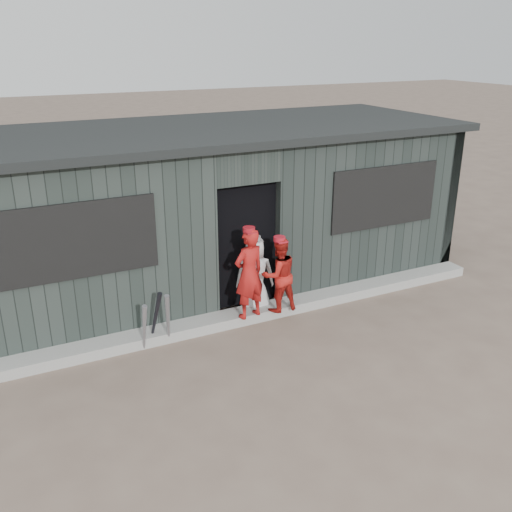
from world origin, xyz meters
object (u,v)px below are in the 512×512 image
bat_mid (168,319)px  player_grey_back (255,275)px  player_red_left (249,274)px  dugout (211,207)px  player_red_right (279,275)px  bat_left (144,328)px  bat_right (155,318)px

bat_mid → player_grey_back: (1.52, 0.45, 0.18)m
player_red_left → dugout: size_ratio=0.16×
player_red_right → dugout: bearing=-80.6°
bat_left → bat_right: 0.24m
bat_left → bat_mid: bat_mid is taller
player_red_left → player_red_right: (0.48, 0.00, -0.11)m
player_red_right → dugout: size_ratio=0.14×
player_red_left → player_grey_back: bearing=-139.1°
dugout → bat_left: bearing=-132.1°
bat_right → bat_mid: bearing=-43.5°
bat_mid → dugout: 2.56m
player_grey_back → dugout: bearing=-67.6°
player_red_left → dugout: dugout is taller
bat_right → player_red_right: 1.88m
bat_mid → player_red_right: 1.75m
bat_right → dugout: size_ratio=0.10×
bat_mid → bat_right: 0.18m
player_red_left → player_red_right: 0.49m
bat_mid → dugout: bearing=53.6°
bat_left → player_red_right: 2.09m
bat_left → player_red_left: player_red_left is taller
bat_right → player_red_left: 1.44m
player_red_left → player_red_right: player_red_left is taller
player_red_right → player_grey_back: 0.44m
bat_mid → bat_right: (-0.13, 0.13, -0.00)m
bat_mid → dugout: dugout is taller
bat_left → dugout: dugout is taller
player_grey_back → dugout: (-0.09, 1.49, 0.69)m
player_red_left → dugout: 1.93m
bat_mid → player_red_left: bearing=3.5°
bat_left → player_grey_back: player_grey_back is taller
player_red_left → bat_right: bearing=-14.5°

